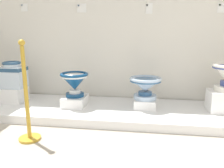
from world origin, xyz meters
TOP-DOWN VIEW (x-y plane):
  - wall_back at (2.14, 2.98)m, footprint 4.48×0.06m
  - display_platform at (2.14, 2.43)m, footprint 3.83×1.00m
  - plinth_block_pale_glazed at (0.73, 2.47)m, footprint 0.29×0.31m
  - antique_toilet_pale_glazed at (0.73, 2.47)m, footprint 0.34×0.27m
  - plinth_block_leftmost at (1.66, 2.43)m, footprint 0.30×0.36m
  - antique_toilet_leftmost at (1.66, 2.43)m, footprint 0.38×0.38m
  - plinth_block_central_ornate at (2.61, 2.50)m, footprint 0.28×0.33m
  - antique_toilet_central_ornate at (2.61, 2.50)m, footprint 0.43×0.43m
  - plinth_block_broad_patterned at (3.61, 2.48)m, footprint 0.38×0.31m
  - info_placard_first at (0.74, 2.94)m, footprint 0.11×0.01m
  - info_placard_second at (1.64, 2.94)m, footprint 0.14×0.01m
  - info_placard_third at (2.63, 2.94)m, footprint 0.09×0.01m
  - info_placard_fourth at (3.62, 2.94)m, footprint 0.14×0.01m
  - stanchion_post_near_left at (1.42, 1.58)m, footprint 0.22×0.22m

SIDE VIEW (x-z plane):
  - display_platform at x=2.14m, z-range 0.00..0.11m
  - plinth_block_central_ornate at x=2.61m, z-range 0.11..0.23m
  - plinth_block_leftmost at x=1.66m, z-range 0.11..0.24m
  - plinth_block_pale_glazed at x=0.73m, z-range 0.11..0.32m
  - plinth_block_broad_patterned at x=3.61m, z-range 0.11..0.38m
  - stanchion_post_near_left at x=1.42m, z-range -0.17..0.86m
  - antique_toilet_central_ornate at x=2.61m, z-range 0.27..0.56m
  - antique_toilet_leftmost at x=1.66m, z-range 0.29..0.61m
  - antique_toilet_pale_glazed at x=0.73m, z-range 0.33..0.70m
  - info_placard_fourth at x=3.62m, z-range 1.36..1.49m
  - info_placard_third at x=2.63m, z-range 1.36..1.51m
  - info_placard_second at x=1.64m, z-range 1.39..1.52m
  - info_placard_first at x=0.74m, z-range 1.42..1.53m
  - wall_back at x=2.14m, z-range 0.00..3.02m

